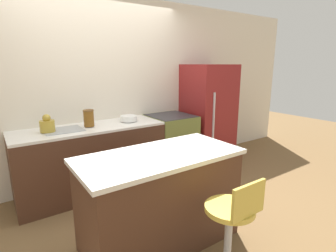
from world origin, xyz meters
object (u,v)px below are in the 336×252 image
at_px(kettle, 47,125).
at_px(mixing_bowl, 129,118).
at_px(oven_range, 171,143).
at_px(refrigerator, 208,114).
at_px(stool_chair, 231,229).

distance_m(kettle, mixing_bowl, 1.05).
xyz_separation_m(oven_range, mixing_bowl, (-0.72, 0.00, 0.49)).
xyz_separation_m(refrigerator, kettle, (-2.53, 0.01, 0.15)).
distance_m(oven_range, stool_chair, 2.24).
distance_m(refrigerator, stool_chair, 2.66).
height_order(kettle, mixing_bowl, kettle).
bearing_deg(kettle, oven_range, -0.14).
bearing_deg(oven_range, mixing_bowl, 179.65).
height_order(stool_chair, mixing_bowl, mixing_bowl).
height_order(refrigerator, mixing_bowl, refrigerator).
relative_size(stool_chair, kettle, 4.16).
xyz_separation_m(refrigerator, stool_chair, (-1.65, -2.05, -0.39)).
height_order(oven_range, mixing_bowl, mixing_bowl).
bearing_deg(stool_chair, oven_range, 66.67).
bearing_deg(oven_range, refrigerator, -0.62).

